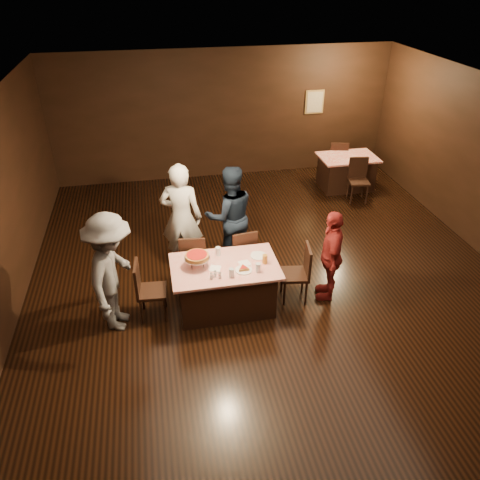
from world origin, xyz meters
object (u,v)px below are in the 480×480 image
Objects in this scene: plate_empty at (258,256)px; diner_navy_hoodie at (230,216)px; chair_far_right at (241,252)px; diner_white_jacket at (181,218)px; chair_end_left at (152,290)px; back_table at (346,172)px; main_table at (225,286)px; glass_front_left at (232,273)px; glass_front_right at (258,268)px; pizza_stand at (197,256)px; chair_back_near at (359,181)px; glass_amber at (265,259)px; diner_red_shirt at (331,255)px; glass_back at (218,251)px; diner_grey_knit at (112,273)px; chair_back_far at (337,159)px; chair_end_right at (295,273)px; chair_far_left at (193,258)px.

diner_navy_hoodie is at bearing 102.14° from plate_empty.
chair_far_right is 0.49× the size of diner_white_jacket.
chair_far_right and chair_end_left have the same top height.
diner_navy_hoodie is (-3.20, -2.53, 0.52)m from back_table.
main_table is 11.43× the size of glass_front_left.
main_table is 1.68× the size of chair_far_right.
diner_white_jacket is 13.73× the size of glass_front_right.
glass_front_right is at bearing -19.44° from pizza_stand.
glass_front_right is at bearing -127.09° from back_table.
pizza_stand is at bearing 32.99° from chair_far_right.
glass_amber is (-2.91, -3.15, 0.37)m from chair_back_near.
pizza_stand reaches higher than glass_front_right.
diner_red_shirt is (1.65, -0.03, 0.37)m from main_table.
chair_back_near reaches higher than glass_amber.
diner_white_jacket reaches higher than glass_back.
chair_back_near is 4.19m from plate_empty.
chair_back_far is at bearing -34.92° from diner_grey_knit.
glass_amber is (-0.50, -0.05, 0.37)m from chair_end_right.
glass_back reaches higher than plate_empty.
chair_back_near is at bearing -51.59° from chair_end_left.
plate_empty is (1.65, 0.15, 0.30)m from chair_end_left.
chair_back_far is 4.50m from diner_navy_hoodie.
diner_grey_knit reaches higher than glass_amber.
pizza_stand is 0.91m from glass_front_right.
plate_empty is 1.79× the size of glass_back.
chair_end_left is 1.47m from diner_white_jacket.
chair_end_right is at bearing -15.26° from plate_empty.
glass_front_left is at bearing 126.08° from diner_white_jacket.
chair_end_left is 6.79× the size of glass_back.
glass_back is at bearing 132.27° from glass_front_right.
chair_end_left and chair_back_far have the same top height.
glass_front_right and glass_back have the same top height.
glass_back is at bearing 132.07° from diner_white_jacket.
back_table is at bearing -147.18° from diner_navy_hoodie.
chair_far_left is at bearing 113.20° from glass_front_left.
diner_navy_hoodie is at bearing -139.47° from chair_end_right.
main_table is 1.23× the size of back_table.
diner_red_shirt is at bearing 130.46° from diner_navy_hoodie.
chair_end_left is at bearing 18.37° from chair_far_right.
plate_empty is at bearing -129.05° from back_table.
pizza_stand reaches higher than chair_back_near.
glass_amber is at bearing -75.07° from diner_grey_knit.
back_table is at bearing 50.95° from plate_empty.
diner_white_jacket is 1.73m from glass_amber.
main_table is 1.68× the size of chair_back_near.
back_table is 5.38m from glass_front_left.
glass_amber reaches higher than plate_empty.
main_table is at bearing 99.46° from glass_front_left.
pizza_stand is (0.00, -0.70, 0.48)m from chair_far_left.
diner_grey_knit is 1.21m from pizza_stand.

